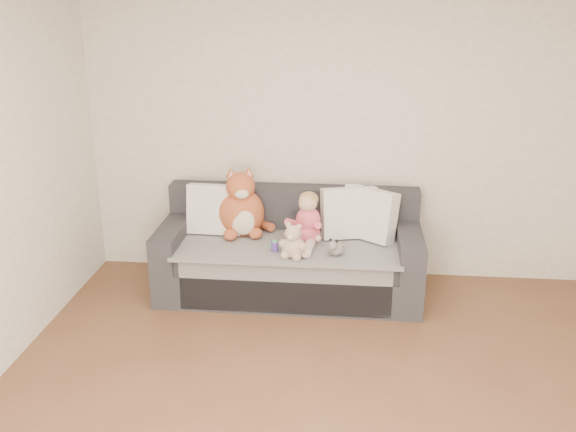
% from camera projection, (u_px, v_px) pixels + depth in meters
% --- Properties ---
extents(room_shell, '(5.00, 5.00, 5.00)m').
position_uv_depth(room_shell, '(336.00, 212.00, 3.61)').
color(room_shell, brown).
rests_on(room_shell, ground).
extents(sofa, '(2.20, 0.94, 0.85)m').
position_uv_depth(sofa, '(290.00, 257.00, 5.52)').
color(sofa, '#2A292F').
rests_on(sofa, ground).
extents(cushion_left, '(0.48, 0.23, 0.44)m').
position_uv_depth(cushion_left, '(215.00, 209.00, 5.55)').
color(cushion_left, white).
rests_on(cushion_left, sofa).
extents(cushion_right_back, '(0.51, 0.32, 0.45)m').
position_uv_depth(cushion_right_back, '(349.00, 213.00, 5.45)').
color(cushion_right_back, white).
rests_on(cushion_right_back, sofa).
extents(cushion_right_front, '(0.51, 0.45, 0.45)m').
position_uv_depth(cushion_right_front, '(369.00, 214.00, 5.42)').
color(cushion_right_front, white).
rests_on(cushion_right_front, sofa).
extents(toddler, '(0.32, 0.46, 0.45)m').
position_uv_depth(toddler, '(307.00, 223.00, 5.29)').
color(toddler, '#DA4D55').
rests_on(toddler, sofa).
extents(plush_cat, '(0.50, 0.48, 0.62)m').
position_uv_depth(plush_cat, '(241.00, 209.00, 5.52)').
color(plush_cat, '#AC4D26').
rests_on(plush_cat, sofa).
extents(teddy_bear, '(0.23, 0.18, 0.30)m').
position_uv_depth(teddy_bear, '(293.00, 244.00, 5.05)').
color(teddy_bear, '#CAA98C').
rests_on(teddy_bear, sofa).
extents(plush_cow, '(0.13, 0.19, 0.16)m').
position_uv_depth(plush_cow, '(336.00, 248.00, 5.11)').
color(plush_cow, white).
rests_on(plush_cow, sofa).
extents(sippy_cup, '(0.10, 0.07, 0.10)m').
position_uv_depth(sippy_cup, '(275.00, 245.00, 5.20)').
color(sippy_cup, '#56399C').
rests_on(sippy_cup, sofa).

